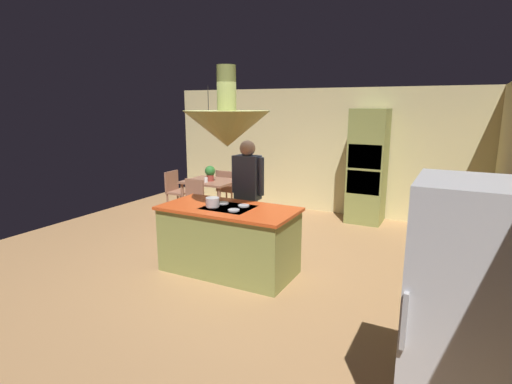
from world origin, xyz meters
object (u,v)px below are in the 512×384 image
Objects in this scene: chair_facing_island at (192,200)px; oven_tower at (367,167)px; refrigerator at (466,319)px; microwave_on_counter at (472,197)px; cup_on_table at (206,180)px; canister_sugar at (472,220)px; kitchen_island at (229,239)px; person_at_island at (248,190)px; potted_plant_on_table at (210,172)px; chair_by_back_wall at (227,187)px; canister_flour at (472,226)px; dining_table at (210,186)px; chair_at_corner at (176,189)px; cooking_pot_on_cooktop at (213,202)px.

oven_tower is at bearing 32.30° from chair_facing_island.
microwave_on_counter is (0.04, 3.17, 0.15)m from refrigerator.
canister_sugar is (4.50, -1.48, 0.20)m from cup_on_table.
chair_facing_island is 0.52m from cup_on_table.
cup_on_table is (-1.66, 1.90, 0.35)m from kitchen_island.
potted_plant_on_table is at bearing 139.63° from person_at_island.
person_at_island is 8.67× the size of canister_sugar.
oven_tower reaches higher than canister_sugar.
refrigerator reaches higher than chair_by_back_wall.
chair_by_back_wall is 5.20m from canister_flour.
dining_table is 3.27× the size of potted_plant_on_table.
canister_sugar is 0.43× the size of microwave_on_counter.
canister_flour is at bearing 88.81° from refrigerator.
dining_table is 0.57× the size of person_at_island.
chair_by_back_wall is (-4.50, 4.43, -0.39)m from refrigerator.
chair_at_corner is at bearing 150.83° from person_at_island.
dining_table is 4.60m from microwave_on_counter.
chair_facing_island is 1.25m from chair_by_back_wall.
dining_table is 0.64m from chair_by_back_wall.
potted_plant_on_table is at bearing -54.40° from dining_table.
kitchen_island is 1.06× the size of person_at_island.
potted_plant_on_table is (0.90, -0.05, 0.42)m from chair_at_corner.
cooking_pot_on_cooktop is at bearing -169.64° from canister_sugar.
microwave_on_counter is at bearing -5.37° from cup_on_table.
cooking_pot_on_cooktop is at bearing -110.48° from oven_tower.
chair_facing_island is (-2.80, -1.77, -0.57)m from oven_tower.
person_at_island is 1.98× the size of chair_at_corner.
chair_at_corner is at bearing 177.01° from potted_plant_on_table.
chair_by_back_wall is at bearing 92.79° from cup_on_table.
oven_tower is at bearing 121.63° from canister_sugar.
chair_by_back_wall is at bearing 121.94° from kitchen_island.
canister_sugar is at bearing -5.93° from person_at_island.
canister_sugar is (1.74, -2.82, -0.08)m from oven_tower.
kitchen_island is at bearing -51.01° from dining_table.
chair_by_back_wall is 4.74m from microwave_on_counter.
potted_plant_on_table is at bearing 158.07° from canister_flour.
potted_plant_on_table is (0.03, -0.05, 0.28)m from dining_table.
kitchen_island is at bearing -152.57° from microwave_on_counter.
refrigerator is 10.68× the size of canister_flour.
oven_tower reaches higher than potted_plant_on_table.
refrigerator reaches higher than canister_flour.
oven_tower is at bearing -72.69° from chair_at_corner.
person_at_island is 1.83m from chair_facing_island.
microwave_on_counter reaches higher than chair_at_corner.
potted_plant_on_table is at bearing 129.07° from kitchen_island.
oven_tower reaches higher than person_at_island.
canister_sugar is 1.06m from microwave_on_counter.
potted_plant_on_table is 4.86m from canister_flour.
kitchen_island is 3.32m from chair_at_corner.
person_at_island is at bearing 128.57° from chair_by_back_wall.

